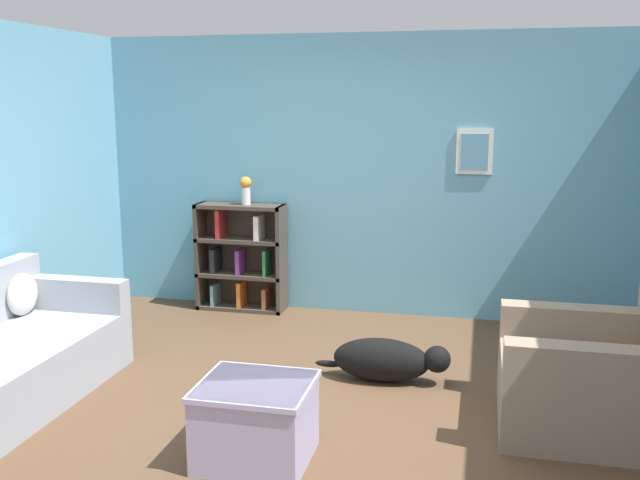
% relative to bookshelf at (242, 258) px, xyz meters
% --- Properties ---
extents(ground_plane, '(14.00, 14.00, 0.00)m').
position_rel_bookshelf_xyz_m(ground_plane, '(1.16, -2.06, -0.51)').
color(ground_plane, brown).
extents(wall_back, '(5.60, 0.13, 2.60)m').
position_rel_bookshelf_xyz_m(wall_back, '(1.16, 0.19, 0.79)').
color(wall_back, '#609EB7').
rests_on(wall_back, ground_plane).
extents(bookshelf, '(0.85, 0.29, 1.03)m').
position_rel_bookshelf_xyz_m(bookshelf, '(0.00, 0.00, 0.00)').
color(bookshelf, '#42382D').
rests_on(bookshelf, ground_plane).
extents(recliner_chair, '(1.06, 0.98, 1.00)m').
position_rel_bookshelf_xyz_m(recliner_chair, '(3.00, -1.97, -0.17)').
color(recliner_chair, gray).
rests_on(recliner_chair, ground_plane).
extents(coffee_table, '(0.63, 0.57, 0.46)m').
position_rel_bookshelf_xyz_m(coffee_table, '(1.06, -2.82, -0.26)').
color(coffee_table, '#ADA3CC').
rests_on(coffee_table, ground_plane).
extents(dog, '(1.00, 0.29, 0.32)m').
position_rel_bookshelf_xyz_m(dog, '(1.62, -1.52, -0.34)').
color(dog, black).
rests_on(dog, ground_plane).
extents(vase, '(0.11, 0.11, 0.26)m').
position_rel_bookshelf_xyz_m(vase, '(0.06, -0.02, 0.67)').
color(vase, silver).
rests_on(vase, bookshelf).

